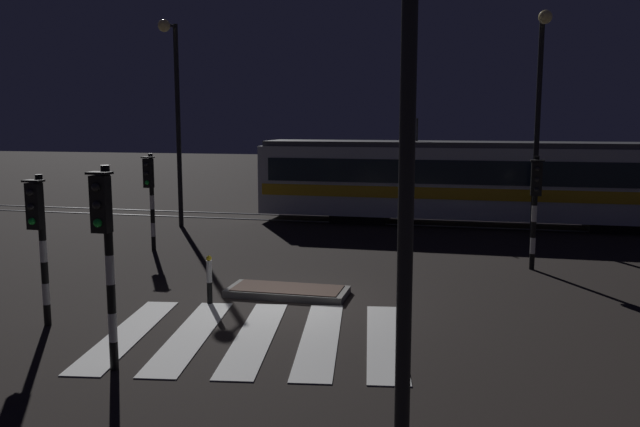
{
  "coord_description": "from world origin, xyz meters",
  "views": [
    {
      "loc": [
        3.89,
        -13.6,
        4.09
      ],
      "look_at": [
        -0.32,
        4.43,
        1.4
      ],
      "focal_mm": 36.34,
      "sensor_mm": 36.0,
      "label": 1
    }
  ],
  "objects_px": {
    "street_lamp_trackside_left": "(175,100)",
    "tram": "(485,181)",
    "traffic_light_kerb_mid_left": "(105,238)",
    "bollard_island_edge": "(209,280)",
    "traffic_light_corner_far_left": "(150,187)",
    "street_lamp_trackside_right": "(539,99)",
    "traffic_light_corner_far_right": "(535,196)",
    "street_lamp_near_kerb": "(407,62)",
    "traffic_light_corner_near_left": "(39,228)"
  },
  "relations": [
    {
      "from": "tram",
      "to": "bollard_island_edge",
      "type": "distance_m",
      "value": 14.12
    },
    {
      "from": "traffic_light_kerb_mid_left",
      "to": "traffic_light_corner_far_right",
      "type": "bearing_deg",
      "value": 51.18
    },
    {
      "from": "traffic_light_corner_far_right",
      "to": "tram",
      "type": "relative_size",
      "value": 0.18
    },
    {
      "from": "street_lamp_trackside_left",
      "to": "bollard_island_edge",
      "type": "distance_m",
      "value": 11.65
    },
    {
      "from": "traffic_light_corner_far_right",
      "to": "traffic_light_kerb_mid_left",
      "type": "xyz_separation_m",
      "value": [
        -7.35,
        -9.13,
        0.17
      ]
    },
    {
      "from": "traffic_light_corner_far_left",
      "to": "traffic_light_corner_near_left",
      "type": "distance_m",
      "value": 7.59
    },
    {
      "from": "traffic_light_corner_far_left",
      "to": "bollard_island_edge",
      "type": "xyz_separation_m",
      "value": [
        4.11,
        -5.19,
        -1.45
      ]
    },
    {
      "from": "traffic_light_corner_far_right",
      "to": "street_lamp_trackside_right",
      "type": "distance_m",
      "value": 5.7
    },
    {
      "from": "traffic_light_corner_far_right",
      "to": "street_lamp_trackside_left",
      "type": "xyz_separation_m",
      "value": [
        -12.57,
        4.38,
        2.75
      ]
    },
    {
      "from": "bollard_island_edge",
      "to": "traffic_light_corner_far_left",
      "type": "bearing_deg",
      "value": 128.42
    },
    {
      "from": "traffic_light_kerb_mid_left",
      "to": "bollard_island_edge",
      "type": "xyz_separation_m",
      "value": [
        0.04,
        4.03,
        -1.67
      ]
    },
    {
      "from": "traffic_light_corner_near_left",
      "to": "traffic_light_kerb_mid_left",
      "type": "bearing_deg",
      "value": -35.02
    },
    {
      "from": "traffic_light_corner_near_left",
      "to": "street_lamp_trackside_left",
      "type": "distance_m",
      "value": 12.35
    },
    {
      "from": "traffic_light_kerb_mid_left",
      "to": "bollard_island_edge",
      "type": "bearing_deg",
      "value": 89.5
    },
    {
      "from": "traffic_light_kerb_mid_left",
      "to": "street_lamp_trackside_right",
      "type": "relative_size",
      "value": 0.45
    },
    {
      "from": "traffic_light_kerb_mid_left",
      "to": "bollard_island_edge",
      "type": "height_order",
      "value": "traffic_light_kerb_mid_left"
    },
    {
      "from": "street_lamp_trackside_left",
      "to": "street_lamp_trackside_right",
      "type": "distance_m",
      "value": 13.03
    },
    {
      "from": "traffic_light_corner_far_left",
      "to": "traffic_light_kerb_mid_left",
      "type": "bearing_deg",
      "value": -66.12
    },
    {
      "from": "traffic_light_kerb_mid_left",
      "to": "street_lamp_near_kerb",
      "type": "height_order",
      "value": "street_lamp_near_kerb"
    },
    {
      "from": "traffic_light_corner_far_left",
      "to": "traffic_light_corner_near_left",
      "type": "xyz_separation_m",
      "value": [
        1.53,
        -7.43,
        -0.01
      ]
    },
    {
      "from": "traffic_light_corner_far_right",
      "to": "traffic_light_corner_near_left",
      "type": "bearing_deg",
      "value": -143.4
    },
    {
      "from": "street_lamp_trackside_right",
      "to": "traffic_light_corner_near_left",
      "type": "bearing_deg",
      "value": -129.95
    },
    {
      "from": "tram",
      "to": "traffic_light_corner_far_right",
      "type": "bearing_deg",
      "value": -81.07
    },
    {
      "from": "traffic_light_corner_far_left",
      "to": "street_lamp_trackside_right",
      "type": "height_order",
      "value": "street_lamp_trackside_right"
    },
    {
      "from": "street_lamp_trackside_right",
      "to": "bollard_island_edge",
      "type": "relative_size",
      "value": 6.83
    },
    {
      "from": "street_lamp_trackside_right",
      "to": "street_lamp_trackside_left",
      "type": "bearing_deg",
      "value": -177.29
    },
    {
      "from": "traffic_light_corner_far_left",
      "to": "traffic_light_corner_near_left",
      "type": "relative_size",
      "value": 1.01
    },
    {
      "from": "street_lamp_trackside_right",
      "to": "traffic_light_kerb_mid_left",
      "type": "bearing_deg",
      "value": -118.89
    },
    {
      "from": "traffic_light_kerb_mid_left",
      "to": "street_lamp_trackside_left",
      "type": "bearing_deg",
      "value": 111.13
    },
    {
      "from": "traffic_light_corner_far_left",
      "to": "traffic_light_corner_near_left",
      "type": "height_order",
      "value": "traffic_light_corner_far_left"
    },
    {
      "from": "street_lamp_trackside_right",
      "to": "street_lamp_near_kerb",
      "type": "xyz_separation_m",
      "value": [
        -2.86,
        -16.29,
        -0.09
      ]
    },
    {
      "from": "street_lamp_trackside_left",
      "to": "tram",
      "type": "distance_m",
      "value": 12.21
    },
    {
      "from": "street_lamp_trackside_right",
      "to": "tram",
      "type": "xyz_separation_m",
      "value": [
        -1.64,
        2.56,
        -3.02
      ]
    },
    {
      "from": "street_lamp_trackside_left",
      "to": "tram",
      "type": "relative_size",
      "value": 0.43
    },
    {
      "from": "street_lamp_trackside_left",
      "to": "tram",
      "type": "bearing_deg",
      "value": 15.61
    },
    {
      "from": "traffic_light_corner_far_right",
      "to": "tram",
      "type": "height_order",
      "value": "tram"
    },
    {
      "from": "street_lamp_trackside_left",
      "to": "street_lamp_near_kerb",
      "type": "relative_size",
      "value": 1.03
    },
    {
      "from": "traffic_light_corner_far_left",
      "to": "tram",
      "type": "distance_m",
      "value": 12.68
    },
    {
      "from": "traffic_light_corner_far_right",
      "to": "street_lamp_trackside_right",
      "type": "bearing_deg",
      "value": 84.88
    },
    {
      "from": "traffic_light_corner_near_left",
      "to": "tram",
      "type": "distance_m",
      "value": 17.27
    },
    {
      "from": "street_lamp_trackside_right",
      "to": "street_lamp_near_kerb",
      "type": "height_order",
      "value": "street_lamp_trackside_right"
    },
    {
      "from": "street_lamp_trackside_left",
      "to": "bollard_island_edge",
      "type": "xyz_separation_m",
      "value": [
        5.26,
        -9.49,
        -4.24
      ]
    },
    {
      "from": "traffic_light_corner_far_left",
      "to": "street_lamp_near_kerb",
      "type": "xyz_separation_m",
      "value": [
        9.02,
        -11.37,
        2.67
      ]
    },
    {
      "from": "traffic_light_corner_near_left",
      "to": "traffic_light_corner_far_right",
      "type": "bearing_deg",
      "value": 36.6
    },
    {
      "from": "traffic_light_corner_far_right",
      "to": "street_lamp_trackside_left",
      "type": "height_order",
      "value": "street_lamp_trackside_left"
    },
    {
      "from": "traffic_light_corner_far_right",
      "to": "tram",
      "type": "bearing_deg",
      "value": 98.93
    },
    {
      "from": "traffic_light_corner_far_left",
      "to": "street_lamp_trackside_right",
      "type": "distance_m",
      "value": 13.15
    },
    {
      "from": "street_lamp_near_kerb",
      "to": "traffic_light_kerb_mid_left",
      "type": "bearing_deg",
      "value": 156.39
    },
    {
      "from": "traffic_light_corner_near_left",
      "to": "bollard_island_edge",
      "type": "xyz_separation_m",
      "value": [
        2.58,
        2.24,
        -1.44
      ]
    },
    {
      "from": "traffic_light_corner_near_left",
      "to": "tram",
      "type": "bearing_deg",
      "value": 59.72
    }
  ]
}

